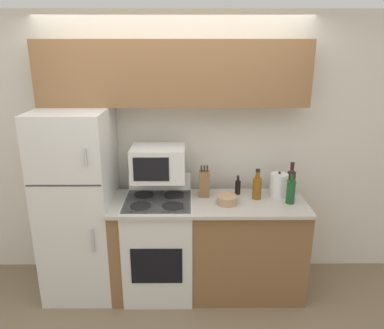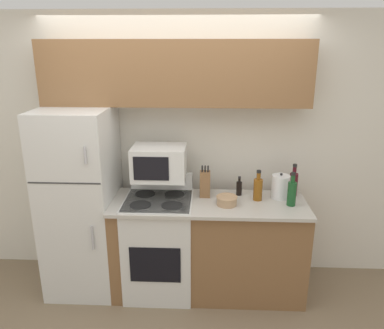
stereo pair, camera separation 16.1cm
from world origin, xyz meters
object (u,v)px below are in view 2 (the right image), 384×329
object	(u,v)px
refrigerator	(82,201)
microwave	(159,163)
bottle_wine_red	(293,183)
bottle_soy_sauce	(239,188)
bottle_whiskey	(258,188)
knife_block	(205,184)
kettle	(280,187)
bowl	(227,200)
stove	(159,244)
bottle_wine_green	(292,193)

from	to	relation	value
refrigerator	microwave	distance (m)	0.82
bottle_wine_red	bottle_soy_sauce	xyz separation A→B (m)	(-0.50, -0.02, -0.05)
refrigerator	bottle_whiskey	bearing A→B (deg)	-0.36
bottle_whiskey	knife_block	bearing A→B (deg)	172.48
microwave	refrigerator	bearing A→B (deg)	-177.26
bottle_whiskey	kettle	world-z (taller)	bottle_whiskey
bottle_whiskey	kettle	distance (m)	0.22
knife_block	bowl	world-z (taller)	knife_block
bowl	microwave	bearing A→B (deg)	164.50
stove	bottle_whiskey	world-z (taller)	bottle_whiskey
stove	bottle_soy_sauce	bearing A→B (deg)	13.12
knife_block	bottle_wine_green	size ratio (longest dim) A/B	1.00
bowl	kettle	xyz separation A→B (m)	(0.49, 0.18, 0.06)
bottle_wine_green	kettle	size ratio (longest dim) A/B	1.26
bowl	bottle_wine_green	xyz separation A→B (m)	(0.56, 0.02, 0.07)
refrigerator	bottle_wine_red	world-z (taller)	refrigerator
stove	knife_block	distance (m)	0.71
bottle_whiskey	bottle_soy_sauce	xyz separation A→B (m)	(-0.16, 0.11, -0.04)
microwave	bottle_wine_red	bearing A→B (deg)	4.00
bottle_wine_green	kettle	xyz separation A→B (m)	(-0.07, 0.16, -0.01)
bottle_whiskey	bottle_wine_red	world-z (taller)	bottle_wine_red
stove	bowl	distance (m)	0.78
kettle	microwave	bearing A→B (deg)	-179.20
bowl	kettle	bearing A→B (deg)	20.46
bottle_wine_green	kettle	world-z (taller)	bottle_wine_green
bottle_soy_sauce	bowl	bearing A→B (deg)	-117.70
kettle	stove	bearing A→B (deg)	-173.78
knife_block	bottle_whiskey	world-z (taller)	knife_block
bottle_whiskey	bottle_wine_red	bearing A→B (deg)	21.04
bottle_wine_red	bottle_soy_sauce	world-z (taller)	bottle_wine_red
knife_block	bottle_soy_sauce	world-z (taller)	knife_block
microwave	knife_block	distance (m)	0.46
stove	bottle_whiskey	xyz separation A→B (m)	(0.89, 0.06, 0.55)
bottle_soy_sauce	bottle_wine_green	bearing A→B (deg)	-26.23
refrigerator	bottle_soy_sauce	size ratio (longest dim) A/B	9.61
knife_block	kettle	bearing A→B (deg)	-0.19
refrigerator	bottle_soy_sauce	bearing A→B (deg)	3.96
knife_block	bowl	bearing A→B (deg)	-43.86
bottle_wine_red	bottle_wine_green	xyz separation A→B (m)	(-0.06, -0.23, 0.00)
bowl	bottle_wine_red	world-z (taller)	bottle_wine_red
knife_block	kettle	world-z (taller)	knife_block
kettle	bottle_whiskey	bearing A→B (deg)	-163.97
bottle_wine_green	kettle	bearing A→B (deg)	112.38
bottle_wine_red	kettle	size ratio (longest dim) A/B	1.26
refrigerator	stove	distance (m)	0.82
refrigerator	bottle_whiskey	world-z (taller)	refrigerator
refrigerator	bottle_soy_sauce	xyz separation A→B (m)	(1.46, 0.10, 0.12)
bottle_wine_red	kettle	bearing A→B (deg)	-151.57
microwave	bottle_soy_sauce	bearing A→B (deg)	5.17
bottle_whiskey	bottle_wine_green	world-z (taller)	bottle_wine_green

